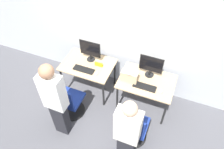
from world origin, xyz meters
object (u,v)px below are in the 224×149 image
keyboard_left (84,69)px  person_left (55,100)px  mouse_left (96,73)px  handbag (130,76)px  monitor_right (151,65)px  keyboard_right (145,87)px  person_right (127,133)px  office_chair_right (133,129)px  monitor_left (90,50)px  mouse_right (161,91)px  office_chair_left (69,103)px

keyboard_left → person_left: 0.95m
mouse_left → handbag: size_ratio=0.30×
monitor_right → keyboard_right: size_ratio=1.07×
keyboard_left → person_right: bearing=-39.7°
monitor_right → keyboard_left: bearing=-164.3°
monitor_right → office_chair_right: monitor_right is taller
person_left → office_chair_right: size_ratio=1.92×
monitor_left → handbag: 0.93m
monitor_right → office_chair_right: bearing=-88.0°
office_chair_right → person_right: person_right is taller
mouse_left → handbag: (0.62, 0.08, 0.10)m
monitor_left → keyboard_left: monitor_left is taller
keyboard_left → person_left: (-0.01, -0.93, 0.19)m
mouse_right → person_right: 1.07m
monitor_left → office_chair_left: 1.07m
keyboard_right → person_right: (0.02, -1.02, 0.11)m
office_chair_right → handbag: handbag is taller
keyboard_right → mouse_right: bearing=1.0°
monitor_right → handbag: bearing=-137.7°
office_chair_left → monitor_right: size_ratio=1.96×
person_left → mouse_right: 1.78m
mouse_left → monitor_right: monitor_right is taller
person_left → monitor_right: person_left is taller
mouse_left → handbag: 0.64m
monitor_left → mouse_right: monitor_left is taller
person_left → mouse_right: size_ratio=18.47×
monitor_left → office_chair_right: bearing=-38.0°
mouse_right → monitor_left: bearing=168.8°
mouse_right → keyboard_left: bearing=-179.2°
office_chair_left → person_right: 1.44m
keyboard_right → handbag: bearing=171.6°
keyboard_left → keyboard_right: 1.19m
mouse_left → office_chair_right: size_ratio=0.10×
person_left → mouse_right: person_left is taller
keyboard_left → office_chair_right: office_chair_right is taller
mouse_right → handbag: 0.60m
mouse_left → office_chair_left: bearing=-120.8°
office_chair_right → person_left: bearing=-167.0°
mouse_left → office_chair_right: bearing=-33.2°
person_right → handbag: 1.12m
monitor_right → monitor_left: bearing=-179.1°
keyboard_left → monitor_right: monitor_right is taller
person_left → mouse_right: (1.49, 0.95, -0.18)m
keyboard_right → handbag: (-0.30, 0.04, 0.11)m
keyboard_right → keyboard_left: bearing=-179.2°
monitor_left → handbag: monitor_left is taller
person_left → handbag: (0.90, 0.99, -0.08)m
monitor_left → person_left: bearing=-90.6°
office_chair_right → person_right: bearing=-91.9°
monitor_right → office_chair_left: bearing=-144.4°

